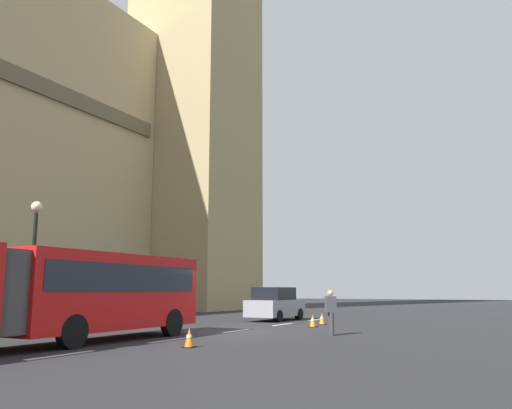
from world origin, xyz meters
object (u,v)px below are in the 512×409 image
object	(u,v)px
traffic_cone_west	(189,338)
traffic_cone_east	(322,319)
traffic_cone_middle	(313,321)
pedestrian_near_cones	(331,311)
street_lamp	(33,256)
sedan_lead	(276,304)

from	to	relation	value
traffic_cone_west	traffic_cone_east	world-z (taller)	same
traffic_cone_middle	pedestrian_near_cones	world-z (taller)	pedestrian_near_cones
traffic_cone_middle	street_lamp	xyz separation A→B (m)	(-8.76, 8.47, 2.77)
traffic_cone_east	pedestrian_near_cones	xyz separation A→B (m)	(-5.71, -2.53, 0.63)
traffic_cone_east	pedestrian_near_cones	size ratio (longest dim) A/B	0.34
traffic_cone_west	traffic_cone_middle	world-z (taller)	same
sedan_lead	street_lamp	xyz separation A→B (m)	(-12.65, 4.68, 2.14)
sedan_lead	pedestrian_near_cones	size ratio (longest dim) A/B	2.60
traffic_cone_west	pedestrian_near_cones	size ratio (longest dim) A/B	0.34
traffic_cone_west	street_lamp	size ratio (longest dim) A/B	0.11
street_lamp	pedestrian_near_cones	bearing A→B (deg)	-65.36
pedestrian_near_cones	traffic_cone_middle	bearing A→B (deg)	30.73
traffic_cone_east	street_lamp	distance (m)	13.73
traffic_cone_middle	pedestrian_near_cones	bearing A→B (deg)	-149.27
traffic_cone_east	street_lamp	bearing A→B (deg)	142.32
traffic_cone_middle	street_lamp	size ratio (longest dim) A/B	0.11
traffic_cone_east	pedestrian_near_cones	bearing A→B (deg)	-156.12
street_lamp	pedestrian_near_cones	world-z (taller)	street_lamp
pedestrian_near_cones	traffic_cone_east	bearing A→B (deg)	23.88
traffic_cone_west	traffic_cone_middle	xyz separation A→B (m)	(9.75, -0.07, 0.00)
traffic_cone_east	street_lamp	xyz separation A→B (m)	(-10.64, 8.22, 2.77)
traffic_cone_middle	traffic_cone_west	bearing A→B (deg)	179.58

